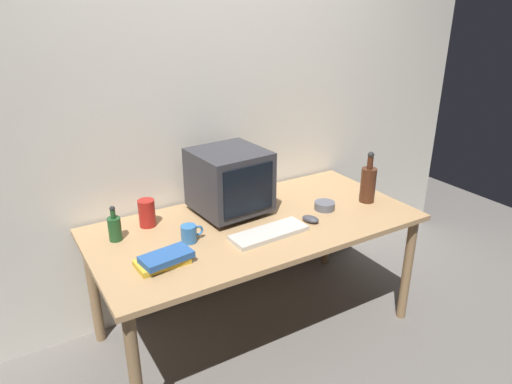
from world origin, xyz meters
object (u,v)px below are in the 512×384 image
Objects in this scene: cd_spindle at (325,206)px; mug at (189,234)px; computer_mouse at (311,219)px; book_stack at (164,259)px; bottle_short at (115,228)px; keyboard at (269,233)px; metal_canister at (147,213)px; bottle_tall at (368,183)px; crt_monitor at (229,181)px.

mug is at bearing 177.06° from cd_spindle.
computer_mouse is at bearing -151.48° from cd_spindle.
book_stack reaches higher than cd_spindle.
bottle_short is (-0.98, 0.35, 0.05)m from computer_mouse.
cd_spindle is at bearing 5.80° from book_stack.
keyboard is at bearing -166.86° from cd_spindle.
metal_canister reaches higher than mug.
cd_spindle is (0.83, -0.04, -0.02)m from mug.
bottle_tall is at bearing 2.29° from keyboard.
bottle_short is at bearing 150.07° from keyboard.
book_stack reaches higher than computer_mouse.
mug reaches higher than cd_spindle.
crt_monitor is 0.98× the size of keyboard.
computer_mouse is at bearing -11.71° from mug.
keyboard is 1.59× the size of book_stack.
book_stack is (0.13, -0.36, -0.04)m from bottle_short.
crt_monitor is 0.49m from metal_canister.
bottle_tall is (0.74, 0.07, 0.11)m from keyboard.
bottle_short is (-1.44, 0.29, -0.05)m from bottle_tall.
bottle_short is at bearing 138.68° from computer_mouse.
cd_spindle is at bearing 172.28° from bottle_tall.
crt_monitor is 2.75× the size of metal_canister.
crt_monitor is 0.43m from mug.
book_stack is 0.44m from metal_canister.
computer_mouse is 0.53× the size of bottle_short.
metal_canister reaches higher than keyboard.
mug is (0.32, -0.21, -0.02)m from bottle_short.
metal_canister is at bearing 81.00° from book_stack.
crt_monitor is 3.44× the size of mug.
mug reaches higher than computer_mouse.
computer_mouse is 0.20m from cd_spindle.
book_stack is at bearing -70.62° from bottle_short.
bottle_short reaches higher than keyboard.
bottle_short is at bearing 109.38° from book_stack.
crt_monitor is 0.50m from computer_mouse.
metal_canister is at bearing 130.03° from computer_mouse.
mug is at bearing 37.68° from book_stack.
bottle_short is 0.72× the size of book_stack.
metal_canister is (-0.51, 0.43, 0.06)m from keyboard.
bottle_short reaches higher than book_stack.
book_stack is (-1.32, -0.06, -0.09)m from bottle_tall.
book_stack is (-0.53, -0.35, -0.16)m from crt_monitor.
metal_canister is (0.07, 0.43, 0.05)m from book_stack.
bottle_tall is 1.32m from book_stack.
bottle_short reaches higher than cd_spindle.
metal_canister is at bearing 113.29° from mug.
metal_canister is (-0.12, 0.28, 0.03)m from mug.
mug is (-0.38, 0.15, 0.03)m from keyboard.
bottle_tall is at bearing -7.72° from cd_spindle.
mug is at bearing 175.81° from bottle_tall.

